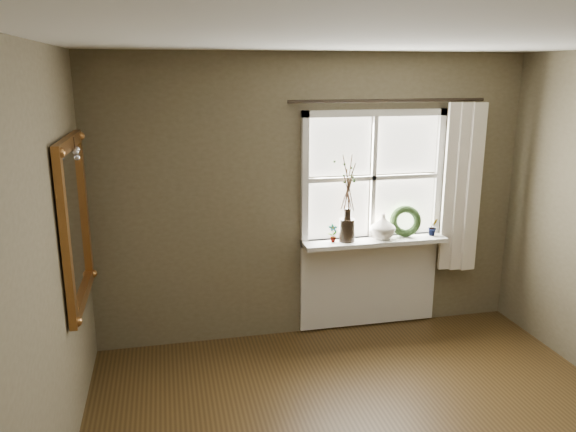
# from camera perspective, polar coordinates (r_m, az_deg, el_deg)

# --- Properties ---
(ceiling) EXTENTS (4.50, 4.50, 0.00)m
(ceiling) POSITION_cam_1_polar(r_m,az_deg,el_deg) (2.89, 15.31, 17.32)
(ceiling) COLOR silver
(ceiling) RESTS_ON ground
(wall_back) EXTENTS (4.00, 0.10, 2.60)m
(wall_back) POSITION_cam_1_polar(r_m,az_deg,el_deg) (5.17, 2.57, 1.84)
(wall_back) COLOR brown
(wall_back) RESTS_ON ground
(wall_left) EXTENTS (0.10, 4.50, 2.60)m
(wall_left) POSITION_cam_1_polar(r_m,az_deg,el_deg) (2.90, -26.42, -10.08)
(wall_left) COLOR brown
(wall_left) RESTS_ON ground
(window_frame) EXTENTS (1.36, 0.06, 1.24)m
(window_frame) POSITION_cam_1_polar(r_m,az_deg,el_deg) (5.24, 8.63, 3.86)
(window_frame) COLOR silver
(window_frame) RESTS_ON wall_back
(window_sill) EXTENTS (1.36, 0.26, 0.04)m
(window_sill) POSITION_cam_1_polar(r_m,az_deg,el_deg) (5.28, 8.81, -2.55)
(window_sill) COLOR silver
(window_sill) RESTS_ON wall_back
(window_apron) EXTENTS (1.36, 0.04, 0.88)m
(window_apron) POSITION_cam_1_polar(r_m,az_deg,el_deg) (5.52, 8.22, -6.60)
(window_apron) COLOR silver
(window_apron) RESTS_ON ground
(dark_jug) EXTENTS (0.17, 0.17, 0.21)m
(dark_jug) POSITION_cam_1_polar(r_m,az_deg,el_deg) (5.15, 6.01, -1.44)
(dark_jug) COLOR black
(dark_jug) RESTS_ON window_sill
(cream_vase) EXTENTS (0.26, 0.26, 0.24)m
(cream_vase) POSITION_cam_1_polar(r_m,az_deg,el_deg) (5.26, 9.62, -1.05)
(cream_vase) COLOR beige
(cream_vase) RESTS_ON window_sill
(wreath) EXTENTS (0.32, 0.19, 0.31)m
(wreath) POSITION_cam_1_polar(r_m,az_deg,el_deg) (5.39, 11.82, -0.84)
(wreath) COLOR #263D1B
(wreath) RESTS_ON window_sill
(potted_plant_left) EXTENTS (0.09, 0.07, 0.17)m
(potted_plant_left) POSITION_cam_1_polar(r_m,az_deg,el_deg) (5.12, 4.58, -1.75)
(potted_plant_left) COLOR #263D1B
(potted_plant_left) RESTS_ON window_sill
(potted_plant_right) EXTENTS (0.10, 0.09, 0.17)m
(potted_plant_right) POSITION_cam_1_polar(r_m,az_deg,el_deg) (5.48, 14.52, -1.08)
(potted_plant_right) COLOR #263D1B
(potted_plant_right) RESTS_ON window_sill
(curtain) EXTENTS (0.36, 0.12, 1.59)m
(curtain) POSITION_cam_1_polar(r_m,az_deg,el_deg) (5.53, 17.12, 2.73)
(curtain) COLOR silver
(curtain) RESTS_ON wall_back
(curtain_rod) EXTENTS (1.84, 0.03, 0.03)m
(curtain_rod) POSITION_cam_1_polar(r_m,az_deg,el_deg) (5.14, 10.23, 11.47)
(curtain_rod) COLOR black
(curtain_rod) RESTS_ON wall_back
(gilt_mirror) EXTENTS (0.10, 1.01, 1.21)m
(gilt_mirror) POSITION_cam_1_polar(r_m,az_deg,el_deg) (4.27, -20.81, -0.54)
(gilt_mirror) COLOR white
(gilt_mirror) RESTS_ON wall_left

